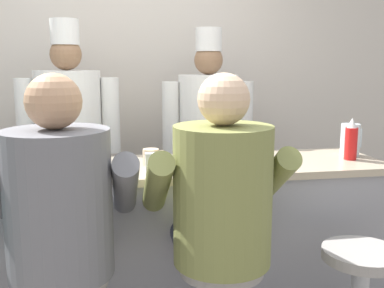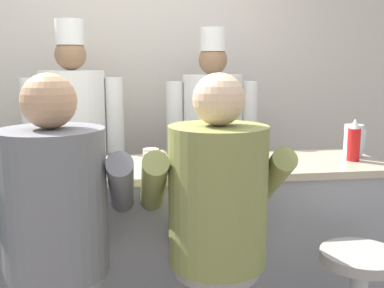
% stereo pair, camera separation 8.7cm
% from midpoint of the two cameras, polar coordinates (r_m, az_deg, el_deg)
% --- Properties ---
extents(wall_back, '(10.00, 0.06, 2.70)m').
position_cam_midpoint_polar(wall_back, '(3.84, -7.06, 7.52)').
color(wall_back, beige).
rests_on(wall_back, ground_plane).
extents(diner_counter, '(2.87, 0.62, 0.96)m').
position_cam_midpoint_polar(diner_counter, '(2.67, -6.00, -12.78)').
color(diner_counter, gray).
rests_on(diner_counter, ground_plane).
extents(ketchup_bottle_red, '(0.07, 0.07, 0.25)m').
position_cam_midpoint_polar(ketchup_bottle_red, '(2.80, 20.71, 0.33)').
color(ketchup_bottle_red, red).
rests_on(ketchup_bottle_red, diner_counter).
extents(mustard_bottle_yellow, '(0.06, 0.06, 0.21)m').
position_cam_midpoint_polar(mustard_bottle_yellow, '(2.36, 1.46, -1.16)').
color(mustard_bottle_yellow, yellow).
rests_on(mustard_bottle_yellow, diner_counter).
extents(hot_sauce_bottle_orange, '(0.03, 0.03, 0.13)m').
position_cam_midpoint_polar(hot_sauce_bottle_orange, '(2.34, 3.24, -2.18)').
color(hot_sauce_bottle_orange, orange).
rests_on(hot_sauce_bottle_orange, diner_counter).
extents(water_pitcher_clear, '(0.13, 0.12, 0.20)m').
position_cam_midpoint_polar(water_pitcher_clear, '(2.92, 20.63, 0.39)').
color(water_pitcher_clear, silver).
rests_on(water_pitcher_clear, diner_counter).
extents(breakfast_plate, '(0.28, 0.28, 0.05)m').
position_cam_midpoint_polar(breakfast_plate, '(2.46, -21.14, -3.38)').
color(breakfast_plate, white).
rests_on(breakfast_plate, diner_counter).
extents(coffee_mug_blue, '(0.13, 0.08, 0.08)m').
position_cam_midpoint_polar(coffee_mug_blue, '(2.53, -12.21, -1.99)').
color(coffee_mug_blue, '#4C7AB2').
rests_on(coffee_mug_blue, diner_counter).
extents(coffee_mug_tan, '(0.14, 0.09, 0.09)m').
position_cam_midpoint_polar(coffee_mug_tan, '(2.53, -4.14, -1.62)').
color(coffee_mug_tan, beige).
rests_on(coffee_mug_tan, diner_counter).
extents(napkin_dispenser_chrome, '(0.10, 0.06, 0.12)m').
position_cam_midpoint_polar(napkin_dispenser_chrome, '(2.30, -3.79, -2.53)').
color(napkin_dispenser_chrome, silver).
rests_on(napkin_dispenser_chrome, diner_counter).
extents(diner_seated_grey, '(0.65, 0.65, 1.49)m').
position_cam_midpoint_polar(diner_seated_grey, '(1.98, -15.63, -8.17)').
color(diner_seated_grey, '#B2B5BA').
rests_on(diner_seated_grey, ground_plane).
extents(diner_seated_olive, '(0.65, 0.64, 1.49)m').
position_cam_midpoint_polar(diner_seated_olive, '(2.01, 4.31, -7.59)').
color(diner_seated_olive, '#B2B5BA').
rests_on(diner_seated_olive, ground_plane).
extents(cook_in_whites_near, '(0.71, 0.46, 1.82)m').
position_cam_midpoint_polar(cook_in_whites_near, '(3.32, -14.00, 0.87)').
color(cook_in_whites_near, '#232328').
rests_on(cook_in_whites_near, ground_plane).
extents(cook_in_whites_far, '(0.70, 0.45, 1.78)m').
position_cam_midpoint_polar(cook_in_whites_far, '(3.41, 3.31, 0.98)').
color(cook_in_whites_far, '#232328').
rests_on(cook_in_whites_far, ground_plane).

